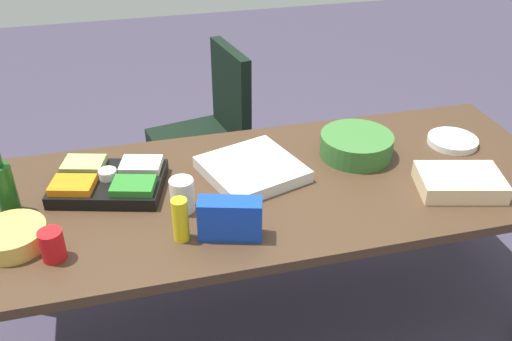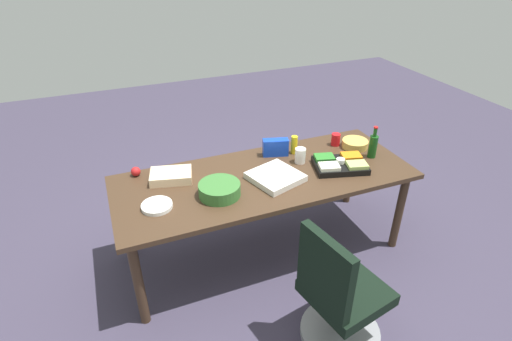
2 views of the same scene
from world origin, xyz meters
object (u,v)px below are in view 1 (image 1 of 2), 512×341
paper_plate_stack (453,141)px  mayo_jar (182,195)px  wine_bottle (5,187)px  sheet_cake (460,182)px  pizza_box (252,169)px  salad_bowl (356,145)px  mustard_bottle (180,220)px  office_chair (207,151)px  red_solo_cup (52,245)px  conference_table (269,199)px  chip_bag_blue (230,219)px  veggie_tray (109,181)px  chip_bowl (13,237)px

paper_plate_stack → mayo_jar: mayo_jar is taller
wine_bottle → sheet_cake: size_ratio=0.89×
wine_bottle → pizza_box: size_ratio=0.79×
paper_plate_stack → salad_bowl: (-0.46, 0.02, 0.03)m
mustard_bottle → pizza_box: mustard_bottle is taller
pizza_box → mayo_jar: bearing=-168.2°
office_chair → paper_plate_stack: size_ratio=4.42×
pizza_box → paper_plate_stack: size_ratio=1.64×
mayo_jar → red_solo_cup: 0.48m
conference_table → mayo_jar: bearing=-166.2°
conference_table → chip_bag_blue: size_ratio=10.92×
veggie_tray → chip_bag_blue: 0.57m
office_chair → mayo_jar: size_ratio=7.46×
conference_table → mustard_bottle: mustard_bottle is taller
conference_table → office_chair: (-0.09, 1.03, -0.34)m
mustard_bottle → chip_bowl: bearing=169.2°
conference_table → chip_bag_blue: bearing=-127.4°
conference_table → veggie_tray: 0.64m
wine_bottle → paper_plate_stack: 1.87m
mustard_bottle → paper_plate_stack: mustard_bottle is taller
sheet_cake → conference_table: bearing=162.7°
wine_bottle → mustard_bottle: bearing=-27.9°
salad_bowl → office_chair: bearing=119.9°
pizza_box → salad_bowl: size_ratio=1.16×
office_chair → chip_bag_blue: office_chair is taller
chip_bowl → red_solo_cup: size_ratio=2.11×
sheet_cake → paper_plate_stack: bearing=62.8°
sheet_cake → wine_bottle: bearing=170.6°
office_chair → paper_plate_stack: bearing=-43.1°
office_chair → sheet_cake: size_ratio=3.04×
office_chair → conference_table: bearing=-84.8°
pizza_box → chip_bowl: size_ratio=1.55×
wine_bottle → sheet_cake: (1.69, -0.28, -0.07)m
salad_bowl → wine_bottle: bearing=-177.0°
conference_table → sheet_cake: bearing=-17.3°
paper_plate_stack → chip_bag_blue: 1.18m
mustard_bottle → veggie_tray: (-0.23, 0.38, -0.04)m
chip_bowl → office_chair: bearing=54.1°
wine_bottle → red_solo_cup: 0.36m
wine_bottle → pizza_box: 0.93m
mustard_bottle → paper_plate_stack: bearing=16.3°
pizza_box → veggie_tray: (-0.57, 0.04, 0.01)m
conference_table → pizza_box: (-0.05, 0.09, 0.10)m
veggie_tray → paper_plate_stack: (1.51, -0.01, -0.02)m
chip_bowl → veggie_tray: bearing=39.6°
paper_plate_stack → office_chair: bearing=136.9°
veggie_tray → sheet_cake: bearing=-14.4°
mayo_jar → red_solo_cup: mayo_jar is taller
conference_table → pizza_box: size_ratio=6.68×
sheet_cake → mayo_jar: 1.08m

